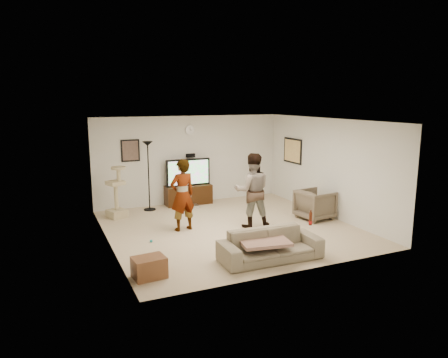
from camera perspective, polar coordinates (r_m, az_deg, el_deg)
name	(u,v)px	position (r m, az deg, el deg)	size (l,w,h in m)	color
floor	(230,228)	(9.83, 0.81, -6.75)	(5.50, 5.50, 0.02)	tan
ceiling	(230,120)	(9.38, 0.85, 8.08)	(5.50, 5.50, 0.02)	white
wall_back	(190,160)	(12.04, -4.69, 2.66)	(5.50, 0.04, 2.50)	silver
wall_front	(298,202)	(7.18, 10.11, -3.16)	(5.50, 0.04, 2.50)	silver
wall_left	(107,185)	(8.75, -15.75, -0.86)	(0.04, 5.50, 2.50)	silver
wall_right	(328,167)	(10.95, 14.01, 1.54)	(0.04, 5.50, 2.50)	silver
wall_clock	(190,130)	(11.92, -4.70, 6.69)	(0.26, 0.26, 0.04)	silver
wall_speaker	(191,155)	(11.97, -4.60, 3.24)	(0.25, 0.10, 0.10)	black
picture_back	(130,151)	(11.53, -12.69, 3.81)	(0.42, 0.03, 0.52)	brown
picture_right	(293,151)	(12.19, 9.37, 3.84)	(0.03, 0.78, 0.62)	#E7B671
tv_stand	(188,195)	(11.95, -4.88, -2.17)	(1.32, 0.45, 0.55)	black
console_box	(191,206)	(11.62, -4.50, -3.76)	(0.40, 0.30, 0.07)	silver
tv	(188,172)	(11.81, -4.93, 0.93)	(1.28, 0.08, 0.76)	black
tv_screen	(189,173)	(11.77, -4.86, 0.89)	(1.18, 0.01, 0.67)	#33F045
floor_lamp	(149,176)	(11.34, -10.27, 0.37)	(0.32, 0.32, 1.86)	black
cat_tree	(116,192)	(10.86, -14.58, -1.75)	(0.42, 0.42, 1.32)	tan
person_left	(182,195)	(9.50, -5.71, -2.19)	(0.60, 0.40, 1.65)	gray
person_right	(252,191)	(9.70, 3.89, -1.59)	(0.85, 0.66, 1.75)	#3E4892
sofa	(270,245)	(7.93, 6.37, -9.00)	(1.93, 0.75, 0.56)	#766C58
throw_blanket	(264,241)	(7.83, 5.46, -8.48)	(0.90, 0.70, 0.06)	#A77A69
beer_bottle	(311,219)	(8.27, 11.76, -5.36)	(0.06, 0.06, 0.25)	#451809
armchair	(315,204)	(10.70, 12.36, -3.43)	(0.79, 0.81, 0.74)	brown
side_table	(149,267)	(7.29, -10.20, -11.81)	(0.54, 0.40, 0.36)	brown
toy_ball	(151,241)	(8.99, -9.94, -8.35)	(0.06, 0.06, 0.06)	teal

